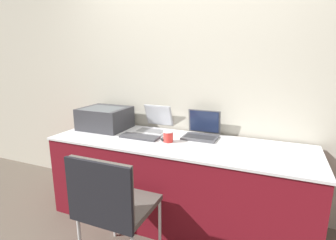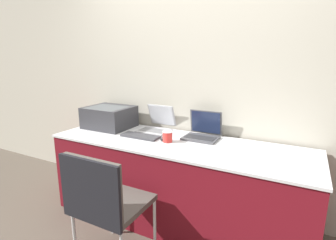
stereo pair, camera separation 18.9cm
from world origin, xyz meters
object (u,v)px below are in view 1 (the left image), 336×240
at_px(printer, 105,117).
at_px(mouse, 164,139).
at_px(laptop_left, 154,125).
at_px(chair, 110,201).
at_px(laptop_right, 202,131).
at_px(external_keyboard, 140,137).
at_px(coffee_cup, 168,136).

relative_size(printer, mouse, 6.52).
bearing_deg(laptop_left, chair, -80.91).
height_order(printer, laptop_left, laptop_left).
bearing_deg(laptop_left, laptop_right, -2.91).
relative_size(external_keyboard, mouse, 5.13).
height_order(printer, chair, printer).
relative_size(laptop_left, coffee_cup, 3.56).
relative_size(laptop_right, chair, 0.35).
xyz_separation_m(laptop_left, external_keyboard, (-0.02, -0.28, -0.05)).
height_order(laptop_left, mouse, laptop_left).
bearing_deg(printer, laptop_left, 13.96).
bearing_deg(laptop_right, laptop_left, 177.09).
xyz_separation_m(printer, laptop_right, (1.01, 0.10, -0.07)).
height_order(printer, laptop_right, laptop_right).
bearing_deg(external_keyboard, chair, -76.40).
bearing_deg(mouse, laptop_left, 129.68).
relative_size(printer, laptop_right, 1.51).
height_order(external_keyboard, mouse, mouse).
bearing_deg(printer, external_keyboard, -17.26).
height_order(laptop_left, external_keyboard, laptop_left).
xyz_separation_m(external_keyboard, mouse, (0.26, -0.01, 0.01)).
relative_size(laptop_right, coffee_cup, 3.18).
height_order(laptop_left, chair, laptop_left).
xyz_separation_m(laptop_left, laptop_right, (0.50, -0.03, -0.00)).
bearing_deg(external_keyboard, coffee_cup, -0.37).
xyz_separation_m(coffee_cup, mouse, (-0.03, -0.01, -0.03)).
bearing_deg(chair, laptop_right, 70.89).
xyz_separation_m(laptop_left, coffee_cup, (0.27, -0.28, -0.01)).
distance_m(printer, laptop_right, 1.02).
bearing_deg(chair, external_keyboard, 103.60).
xyz_separation_m(laptop_right, mouse, (-0.26, -0.26, -0.03)).
bearing_deg(laptop_right, printer, -174.32).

